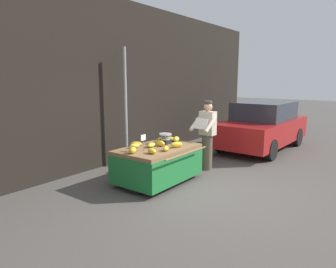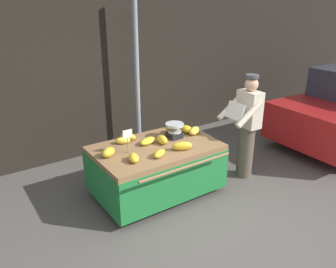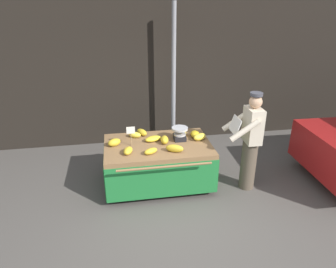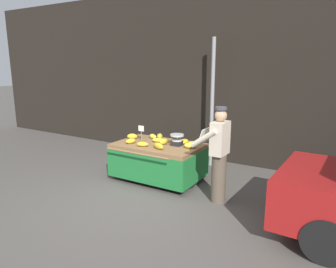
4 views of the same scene
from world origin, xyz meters
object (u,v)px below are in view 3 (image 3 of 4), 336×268
Objects in this scene: banana_bunch_1 at (195,134)px; banana_bunch_8 at (142,132)px; banana_cart at (158,155)px; banana_bunch_9 at (165,140)px; banana_bunch_10 at (114,142)px; banana_bunch_4 at (135,135)px; vendor_person at (250,142)px; price_sign at (131,132)px; banana_bunch_6 at (128,151)px; banana_bunch_3 at (200,137)px; banana_bunch_0 at (151,151)px; weighing_scale at (180,134)px; banana_bunch_7 at (181,133)px; street_pole at (174,80)px; banana_bunch_2 at (175,148)px; banana_bunch_5 at (153,139)px.

banana_bunch_1 is 0.93× the size of banana_bunch_8.
banana_cart is at bearing -165.56° from banana_bunch_1.
banana_bunch_9 is at bearing -49.02° from banana_bunch_8.
banana_bunch_10 is (-1.42, -0.12, 0.01)m from banana_bunch_1.
vendor_person reaches higher than banana_bunch_4.
price_sign reaches higher than banana_bunch_10.
banana_bunch_3 is at bearing 13.60° from banana_bunch_6.
banana_bunch_3 is 1.09× the size of banana_bunch_9.
banana_bunch_1 is at bearing 31.19° from banana_bunch_0.
banana_bunch_3 is (0.90, 0.38, 0.01)m from banana_bunch_0.
weighing_scale is 1.19× the size of banana_bunch_1.
banana_bunch_7 is at bearing 28.79° from banana_bunch_6.
weighing_scale is 0.71m from banana_bunch_8.
price_sign is 0.50m from banana_bunch_0.
banana_bunch_10 is (-1.28, -1.44, -0.66)m from street_pole.
banana_bunch_4 is at bearing 159.42° from vendor_person.
banana_bunch_6 is (-0.07, -0.28, -0.20)m from price_sign.
weighing_scale is at bearing -96.26° from street_pole.
banana_bunch_10 is (-0.95, 0.39, -0.00)m from banana_bunch_2.
banana_bunch_7 is (-0.27, 0.24, -0.01)m from banana_bunch_3.
banana_bunch_0 is 1.65m from vendor_person.
banana_cart is 0.60m from banana_bunch_7.
banana_bunch_4 is at bearing 37.62° from banana_bunch_10.
banana_bunch_6 is (-1.07, -1.76, -0.67)m from street_pole.
street_pole is 1.61m from banana_bunch_3.
weighing_scale reaches higher than banana_bunch_7.
price_sign is 1.20m from banana_bunch_3.
banana_bunch_2 is 0.99× the size of banana_bunch_5.
banana_bunch_5 is at bearing 16.25° from price_sign.
street_pole is 1.62m from banana_bunch_4.
weighing_scale is 0.80m from banana_bunch_4.
banana_bunch_8 is (-0.17, 0.29, 0.01)m from banana_bunch_5.
banana_bunch_1 is 0.96m from vendor_person.
street_pole is 1.64m from banana_bunch_5.
banana_bunch_0 is 0.76m from banana_bunch_8.
weighing_scale is at bearing -27.03° from banana_bunch_8.
vendor_person is (1.55, -0.49, 0.04)m from banana_bunch_5.
banana_bunch_1 is 0.95m from banana_bunch_8.
banana_cart is 0.54m from banana_bunch_8.
banana_bunch_9 is (0.56, 0.00, -0.18)m from price_sign.
weighing_scale reaches higher than banana_bunch_0.
street_pole is at bearing 83.74° from weighing_scale.
street_pole is 13.58× the size of banana_bunch_4.
banana_bunch_7 is 0.71m from banana_bunch_8.
banana_bunch_9 is 1.42m from vendor_person.
banana_bunch_1 is at bearing -8.53° from banana_bunch_4.
weighing_scale reaches higher than banana_cart.
banana_bunch_3 is 1.14× the size of banana_bunch_4.
banana_bunch_4 is 0.46m from banana_bunch_10.
banana_bunch_5 is (-0.29, 0.47, -0.02)m from banana_bunch_2.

